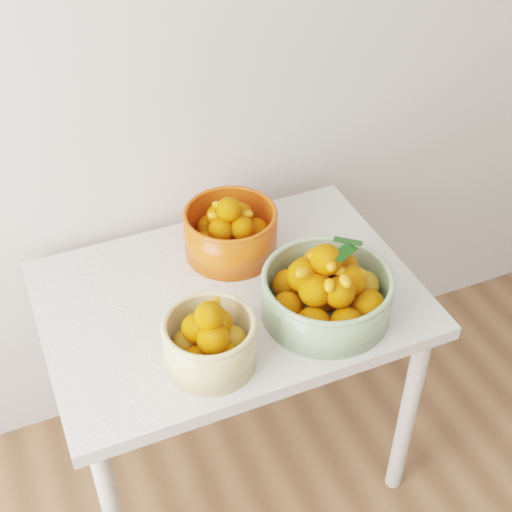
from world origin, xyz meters
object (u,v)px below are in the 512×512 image
at_px(table, 230,319).
at_px(bowl_cream, 210,341).
at_px(bowl_orange, 231,231).
at_px(bowl_green, 327,291).

xyz_separation_m(table, bowl_cream, (-0.13, -0.21, 0.17)).
xyz_separation_m(bowl_cream, bowl_orange, (0.20, 0.37, 0.00)).
bearing_deg(table, bowl_orange, 67.31).
bearing_deg(bowl_green, table, 141.61).
height_order(bowl_cream, bowl_orange, bowl_cream).
xyz_separation_m(table, bowl_green, (0.21, -0.16, 0.17)).
xyz_separation_m(bowl_cream, bowl_green, (0.33, 0.04, 0.00)).
distance_m(bowl_green, bowl_orange, 0.36).
bearing_deg(bowl_green, bowl_orange, 112.50).
height_order(bowl_cream, bowl_green, bowl_green).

